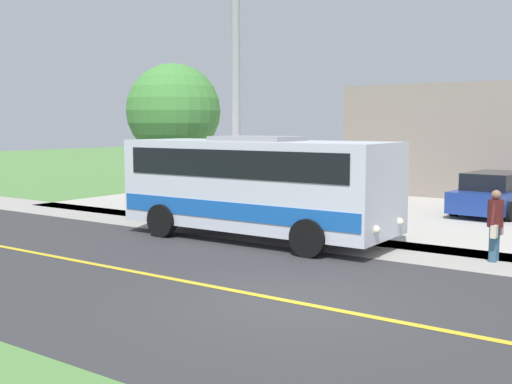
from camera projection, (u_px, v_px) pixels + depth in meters
name	position (u px, v px, depth m)	size (l,w,h in m)	color
ground_plane	(293.00, 302.00, 10.61)	(120.00, 120.00, 0.00)	#548442
road_surface	(293.00, 302.00, 10.61)	(8.00, 100.00, 0.01)	#333335
sidewalk	(405.00, 252.00, 14.86)	(2.40, 100.00, 0.01)	#9E9991
road_centre_line	(293.00, 302.00, 10.61)	(0.16, 100.00, 0.00)	gold
shuttle_bus_front	(258.00, 183.00, 16.39)	(2.78, 7.50, 2.74)	silver
pedestrian_waiting	(495.00, 223.00, 13.73)	(0.72, 0.34, 1.60)	#335972
street_light_pole	(233.00, 60.00, 16.87)	(1.97, 0.24, 8.79)	#9E9EA3
parked_car_near	(496.00, 194.00, 21.01)	(4.55, 2.32, 1.45)	navy
tree_curbside	(174.00, 111.00, 21.62)	(3.30, 3.30, 5.18)	#4C3826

